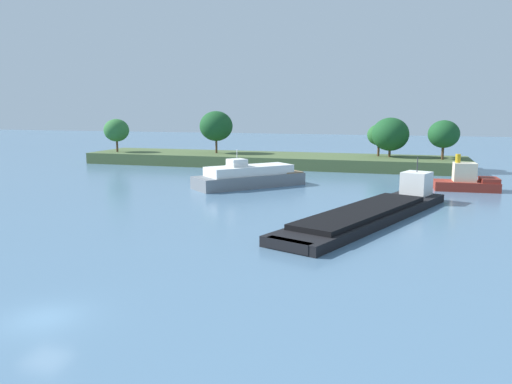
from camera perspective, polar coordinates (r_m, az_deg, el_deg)
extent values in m
plane|color=slate|center=(31.34, -22.59, -12.91)|extent=(400.00, 400.00, 0.00)
cube|color=#4C6038|center=(102.67, 1.62, 3.60)|extent=(75.22, 14.71, 2.21)
cylinder|color=#513823|center=(112.53, -15.25, 4.98)|extent=(0.44, 0.44, 2.46)
ellipsoid|color=#2D6B33|center=(112.34, -15.33, 6.67)|extent=(5.26, 5.26, 4.74)
cylinder|color=#513823|center=(105.95, -4.45, 5.12)|extent=(0.44, 0.44, 2.84)
ellipsoid|color=#194C23|center=(105.72, -4.48, 7.36)|extent=(6.79, 6.79, 6.11)
cylinder|color=#513823|center=(101.85, 13.52, 4.57)|extent=(0.44, 0.44, 2.31)
ellipsoid|color=#235B28|center=(101.65, 13.59, 6.23)|extent=(4.51, 4.51, 4.06)
cylinder|color=#513823|center=(100.68, 14.69, 4.25)|extent=(0.44, 0.44, 1.52)
ellipsoid|color=#194C23|center=(100.44, 14.78, 6.26)|extent=(6.97, 6.97, 6.27)
cylinder|color=#513823|center=(98.25, 20.13, 4.11)|extent=(0.44, 0.44, 2.39)
ellipsoid|color=#194C23|center=(98.03, 20.25, 6.09)|extent=(5.52, 5.52, 4.97)
cylinder|color=#513823|center=(101.88, 20.12, 4.21)|extent=(0.44, 0.44, 2.13)
ellipsoid|color=#194C23|center=(101.69, 20.22, 5.86)|extent=(4.70, 4.70, 4.23)
cube|color=black|center=(54.09, 12.56, -2.60)|extent=(16.28, 30.20, 0.94)
cube|color=black|center=(52.62, 11.89, -2.11)|extent=(12.16, 21.44, 0.50)
cube|color=white|center=(65.56, 17.49, 0.93)|extent=(3.99, 4.09, 2.80)
cylinder|color=#333338|center=(65.28, 17.59, 2.93)|extent=(0.12, 0.12, 1.80)
cube|color=black|center=(41.56, 3.75, -5.96)|extent=(4.17, 2.36, 0.84)
cube|color=slate|center=(75.03, -0.75, 1.28)|extent=(15.08, 15.69, 1.80)
cube|color=white|center=(74.83, -0.75, 2.46)|extent=(12.03, 12.49, 1.30)
cube|color=white|center=(73.68, -2.15, 3.28)|extent=(3.35, 3.35, 1.10)
cube|color=#937551|center=(78.41, 3.45, 2.34)|extent=(5.46, 5.37, 0.16)
cylinder|color=silver|center=(73.56, -2.15, 4.25)|extent=(0.10, 0.10, 1.40)
cube|color=maroon|center=(77.53, 22.40, 0.64)|extent=(8.70, 4.25, 1.29)
cube|color=maroon|center=(77.92, 24.62, 1.24)|extent=(2.54, 3.59, 0.60)
cube|color=beige|center=(77.24, 22.27, 2.08)|extent=(3.10, 2.65, 2.60)
cylinder|color=gold|center=(76.90, 21.64, 3.51)|extent=(0.70, 0.70, 1.20)
cylinder|color=black|center=(78.30, 25.57, 0.61)|extent=(0.33, 0.71, 0.70)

